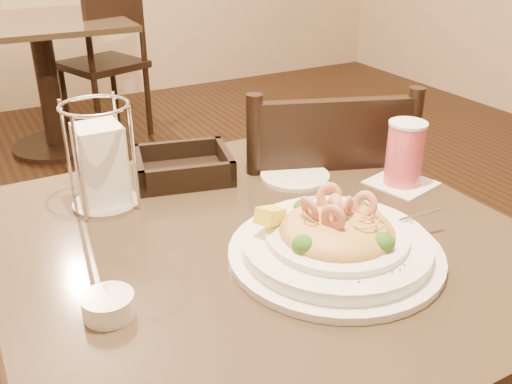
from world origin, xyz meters
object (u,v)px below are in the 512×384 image
main_table (261,339)px  drink_glass (405,154)px  napkin_caddy (101,163)px  butter_ramekin (109,305)px  pasta_bowl (336,240)px  side_plate (295,176)px  dining_chair_far (106,58)px  bread_basket (183,168)px  background_table (45,63)px  dining_chair_near (314,235)px

main_table → drink_glass: 0.48m
napkin_caddy → butter_ramekin: size_ratio=2.78×
pasta_bowl → side_plate: (0.11, 0.30, -0.03)m
pasta_bowl → napkin_caddy: (-0.29, 0.38, 0.06)m
main_table → dining_chair_far: (0.42, 2.62, -0.01)m
bread_basket → drink_glass: bearing=-33.0°
main_table → side_plate: 0.36m
background_table → drink_glass: (0.31, -2.55, 0.31)m
bread_basket → side_plate: bearing=-30.3°
napkin_caddy → butter_ramekin: napkin_caddy is taller
drink_glass → dining_chair_near: bearing=97.6°
side_plate → dining_chair_far: bearing=84.6°
pasta_bowl → dining_chair_far: bearing=82.9°
background_table → dining_chair_near: dining_chair_near is taller
side_plate → bread_basket: bearing=149.7°
napkin_caddy → pasta_bowl: bearing=-52.8°
bread_basket → napkin_caddy: 0.20m
background_table → napkin_caddy: 2.38m
background_table → dining_chair_far: 0.36m
drink_glass → butter_ramekin: 0.69m
dining_chair_near → napkin_caddy: size_ratio=4.42×
dining_chair_near → side_plate: dining_chair_near is taller
dining_chair_near → napkin_caddy: (-0.55, -0.05, 0.34)m
bread_basket → pasta_bowl: bearing=-76.6°
pasta_bowl → side_plate: 0.32m
main_table → dining_chair_near: (0.34, 0.31, -0.01)m
butter_ramekin → main_table: bearing=16.3°
side_plate → butter_ramekin: bearing=-151.0°
dining_chair_far → bread_basket: (-0.44, -2.32, 0.27)m
background_table → side_plate: size_ratio=6.11×
dining_chair_far → main_table: bearing=62.5°
pasta_bowl → bread_basket: size_ratio=1.71×
main_table → dining_chair_far: size_ratio=0.97×
main_table → background_table: 2.60m
dining_chair_near → drink_glass: dining_chair_near is taller
side_plate → butter_ramekin: (-0.49, -0.27, 0.01)m
dining_chair_far → side_plate: size_ratio=6.14×
dining_chair_near → bread_basket: 0.45m
side_plate → napkin_caddy: bearing=169.1°
butter_ramekin → drink_glass: bearing=11.5°
background_table → side_plate: bearing=-87.0°
side_plate → background_table: bearing=93.0°
butter_ramekin → pasta_bowl: bearing=-4.6°
pasta_bowl → bread_basket: 0.44m
main_table → butter_ramekin: size_ratio=11.90×
pasta_bowl → dining_chair_near: bearing=58.5°
background_table → side_plate: (0.13, -2.42, 0.24)m
main_table → dining_chair_near: size_ratio=0.97×
background_table → dining_chair_far: bearing=3.5°
background_table → napkin_caddy: napkin_caddy is taller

